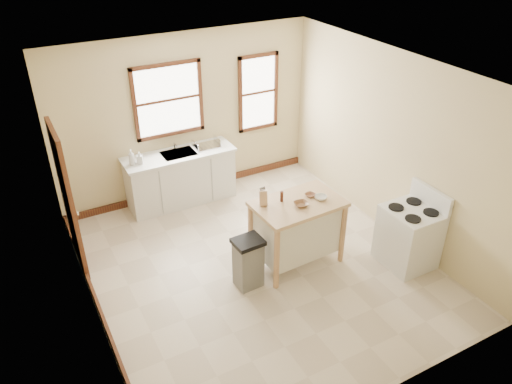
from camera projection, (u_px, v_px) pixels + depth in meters
floor at (258, 266)px, 7.16m from camera, size 5.00×5.00×0.00m
ceiling at (259, 75)px, 5.73m from camera, size 5.00×5.00×0.00m
wall_back at (187, 117)px, 8.34m from camera, size 4.50×0.04×2.80m
wall_left at (80, 229)px, 5.52m from camera, size 0.04×5.00×2.80m
wall_right at (392, 146)px, 7.37m from camera, size 0.04×5.00×2.80m
window_main at (168, 100)px, 8.02m from camera, size 1.17×0.06×1.22m
window_side at (258, 93)px, 8.77m from camera, size 0.77×0.06×1.37m
door_left at (68, 201)px, 6.70m from camera, size 0.06×0.90×2.10m
baseboard_back at (193, 187)px, 9.00m from camera, size 4.50×0.04×0.12m
baseboard_left at (102, 316)px, 6.22m from camera, size 0.04×5.00×0.12m
sink_counter at (181, 178)px, 8.47m from camera, size 1.86×0.62×0.92m
faucet at (174, 143)px, 8.31m from camera, size 0.03×0.03×0.22m
soap_bottle_a at (132, 157)px, 7.82m from camera, size 0.12×0.12×0.26m
soap_bottle_b at (140, 158)px, 7.88m from camera, size 0.11×0.12×0.19m
dish_rack at (206, 144)px, 8.43m from camera, size 0.50×0.42×0.11m
kitchen_island at (297, 232)px, 7.02m from camera, size 1.25×0.83×0.99m
knife_block at (263, 198)px, 6.67m from camera, size 0.13×0.13×0.20m
pepper_grinder at (282, 197)px, 6.75m from camera, size 0.06×0.06×0.15m
bowl_a at (301, 204)px, 6.68m from camera, size 0.21×0.21×0.05m
bowl_b at (310, 195)px, 6.90m from camera, size 0.17×0.17×0.04m
bowl_c at (321, 198)px, 6.82m from camera, size 0.20×0.20×0.05m
trash_bin at (248, 263)px, 6.64m from camera, size 0.40×0.34×0.74m
gas_stove at (410, 229)px, 6.96m from camera, size 0.71×0.72×1.15m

